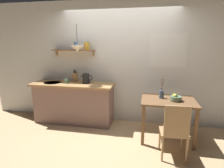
{
  "coord_description": "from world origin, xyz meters",
  "views": [
    {
      "loc": [
        0.64,
        -3.49,
        1.81
      ],
      "look_at": [
        -0.1,
        0.25,
        0.95
      ],
      "focal_mm": 29.94,
      "sensor_mm": 36.0,
      "label": 1
    }
  ],
  "objects_px": {
    "dining_chair_near": "(175,129)",
    "knife_block": "(75,77)",
    "dining_table": "(168,106)",
    "twig_vase": "(161,94)",
    "pendant_lamp": "(77,49)",
    "coffee_mug_by_sink": "(66,81)",
    "fruit_bowl": "(176,98)",
    "electric_kettle": "(86,78)"
  },
  "relations": [
    {
      "from": "twig_vase",
      "to": "coffee_mug_by_sink",
      "type": "xyz_separation_m",
      "value": [
        -2.04,
        0.27,
        0.11
      ]
    },
    {
      "from": "dining_chair_near",
      "to": "coffee_mug_by_sink",
      "type": "height_order",
      "value": "coffee_mug_by_sink"
    },
    {
      "from": "dining_table",
      "to": "coffee_mug_by_sink",
      "type": "relative_size",
      "value": 7.12
    },
    {
      "from": "twig_vase",
      "to": "electric_kettle",
      "type": "bearing_deg",
      "value": 167.44
    },
    {
      "from": "electric_kettle",
      "to": "coffee_mug_by_sink",
      "type": "distance_m",
      "value": 0.45
    },
    {
      "from": "fruit_bowl",
      "to": "pendant_lamp",
      "type": "bearing_deg",
      "value": 169.12
    },
    {
      "from": "dining_chair_near",
      "to": "electric_kettle",
      "type": "bearing_deg",
      "value": 148.42
    },
    {
      "from": "twig_vase",
      "to": "knife_block",
      "type": "bearing_deg",
      "value": 166.4
    },
    {
      "from": "fruit_bowl",
      "to": "pendant_lamp",
      "type": "distance_m",
      "value": 2.19
    },
    {
      "from": "dining_chair_near",
      "to": "knife_block",
      "type": "height_order",
      "value": "knife_block"
    },
    {
      "from": "electric_kettle",
      "to": "pendant_lamp",
      "type": "bearing_deg",
      "value": -143.74
    },
    {
      "from": "dining_table",
      "to": "fruit_bowl",
      "type": "relative_size",
      "value": 4.69
    },
    {
      "from": "coffee_mug_by_sink",
      "to": "electric_kettle",
      "type": "bearing_deg",
      "value": 10.99
    },
    {
      "from": "dining_table",
      "to": "knife_block",
      "type": "xyz_separation_m",
      "value": [
        -2.02,
        0.54,
        0.38
      ]
    },
    {
      "from": "dining_chair_near",
      "to": "knife_block",
      "type": "xyz_separation_m",
      "value": [
        -2.08,
        1.2,
        0.52
      ]
    },
    {
      "from": "electric_kettle",
      "to": "pendant_lamp",
      "type": "height_order",
      "value": "pendant_lamp"
    },
    {
      "from": "dining_table",
      "to": "twig_vase",
      "type": "height_order",
      "value": "twig_vase"
    },
    {
      "from": "electric_kettle",
      "to": "knife_block",
      "type": "bearing_deg",
      "value": 160.82
    },
    {
      "from": "dining_chair_near",
      "to": "fruit_bowl",
      "type": "xyz_separation_m",
      "value": [
        0.07,
        0.61,
        0.32
      ]
    },
    {
      "from": "dining_table",
      "to": "pendant_lamp",
      "type": "relative_size",
      "value": 1.74
    },
    {
      "from": "fruit_bowl",
      "to": "electric_kettle",
      "type": "relative_size",
      "value": 0.79
    },
    {
      "from": "fruit_bowl",
      "to": "pendant_lamp",
      "type": "relative_size",
      "value": 0.37
    },
    {
      "from": "dining_table",
      "to": "knife_block",
      "type": "relative_size",
      "value": 3.44
    },
    {
      "from": "knife_block",
      "to": "pendant_lamp",
      "type": "distance_m",
      "value": 0.7
    },
    {
      "from": "electric_kettle",
      "to": "twig_vase",
      "type": "bearing_deg",
      "value": -12.56
    },
    {
      "from": "twig_vase",
      "to": "pendant_lamp",
      "type": "distance_m",
      "value": 1.94
    },
    {
      "from": "knife_block",
      "to": "coffee_mug_by_sink",
      "type": "relative_size",
      "value": 2.07
    },
    {
      "from": "dining_chair_near",
      "to": "fruit_bowl",
      "type": "relative_size",
      "value": 4.43
    },
    {
      "from": "dining_table",
      "to": "twig_vase",
      "type": "relative_size",
      "value": 2.24
    },
    {
      "from": "fruit_bowl",
      "to": "twig_vase",
      "type": "xyz_separation_m",
      "value": [
        -0.24,
        0.12,
        0.03
      ]
    },
    {
      "from": "coffee_mug_by_sink",
      "to": "twig_vase",
      "type": "bearing_deg",
      "value": -7.62
    },
    {
      "from": "dining_table",
      "to": "knife_block",
      "type": "distance_m",
      "value": 2.13
    },
    {
      "from": "dining_table",
      "to": "coffee_mug_by_sink",
      "type": "xyz_separation_m",
      "value": [
        -2.17,
        0.36,
        0.32
      ]
    },
    {
      "from": "dining_table",
      "to": "dining_chair_near",
      "type": "xyz_separation_m",
      "value": [
        0.05,
        -0.65,
        -0.14
      ]
    },
    {
      "from": "dining_chair_near",
      "to": "twig_vase",
      "type": "bearing_deg",
      "value": 103.47
    },
    {
      "from": "coffee_mug_by_sink",
      "to": "pendant_lamp",
      "type": "bearing_deg",
      "value": -3.1
    },
    {
      "from": "dining_table",
      "to": "coffee_mug_by_sink",
      "type": "bearing_deg",
      "value": 170.61
    },
    {
      "from": "twig_vase",
      "to": "coffee_mug_by_sink",
      "type": "distance_m",
      "value": 2.06
    },
    {
      "from": "coffee_mug_by_sink",
      "to": "dining_chair_near",
      "type": "bearing_deg",
      "value": -24.52
    },
    {
      "from": "knife_block",
      "to": "dining_chair_near",
      "type": "bearing_deg",
      "value": -29.99
    },
    {
      "from": "knife_block",
      "to": "pendant_lamp",
      "type": "relative_size",
      "value": 0.5
    },
    {
      "from": "twig_vase",
      "to": "coffee_mug_by_sink",
      "type": "bearing_deg",
      "value": 172.38
    }
  ]
}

